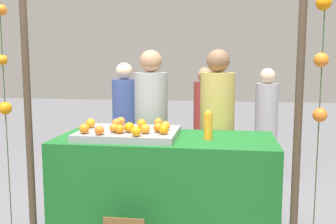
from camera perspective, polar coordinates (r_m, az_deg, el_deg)
stall_counter at (r=3.50m, az=-0.36°, el=-11.20°), size 1.87×0.82×0.93m
orange_tray at (r=3.40m, az=-5.76°, el=-3.14°), size 0.84×0.64×0.06m
orange_0 at (r=3.28m, az=-12.15°, el=-2.42°), size 0.08×0.08×0.08m
orange_1 at (r=3.65m, az=-6.91°, el=-1.32°), size 0.08×0.08×0.08m
orange_2 at (r=3.35m, az=-0.32°, el=-2.04°), size 0.08×0.08×0.08m
orange_3 at (r=3.10m, az=-4.66°, el=-2.85°), size 0.08×0.08×0.08m
orange_4 at (r=3.26m, az=-1.43°, el=-2.32°), size 0.08×0.08×0.08m
orange_5 at (r=3.56m, az=-7.55°, el=-1.58°), size 0.08×0.08×0.08m
orange_6 at (r=3.55m, az=-11.29°, el=-1.61°), size 0.08×0.08×0.08m
orange_7 at (r=3.29m, az=-7.89°, el=-2.34°), size 0.08×0.08×0.08m
orange_8 at (r=3.47m, az=-3.89°, el=-1.71°), size 0.08×0.08×0.08m
orange_9 at (r=3.24m, az=-7.08°, el=-2.49°), size 0.08×0.08×0.08m
orange_10 at (r=3.21m, az=-3.34°, el=-2.49°), size 0.08×0.08×0.08m
orange_11 at (r=3.20m, az=-10.01°, el=-2.65°), size 0.08×0.08×0.08m
orange_12 at (r=3.28m, az=-5.69°, el=-2.25°), size 0.09×0.09×0.09m
orange_13 at (r=3.17m, az=-0.63°, el=-2.61°), size 0.08×0.08×0.08m
orange_14 at (r=3.59m, az=-1.43°, el=-1.46°), size 0.07×0.07×0.07m
juice_bottle at (r=3.27m, az=5.90°, el=-2.07°), size 0.07×0.07×0.24m
vendor_left at (r=4.07m, az=-2.46°, el=-3.79°), size 0.34×0.34×1.70m
vendor_right at (r=3.95m, az=7.16°, el=-4.15°), size 0.34×0.34×1.70m
crowd_person_0 at (r=4.99m, az=-6.30°, el=-2.43°), size 0.31×0.31×1.56m
crowd_person_1 at (r=5.54m, az=5.29°, el=-1.75°), size 0.30×0.30×1.49m
crowd_person_2 at (r=5.35m, az=14.13°, el=-2.31°), size 0.30×0.30×1.49m
canopy_post_left at (r=3.23m, az=-19.78°, el=-0.32°), size 0.06×0.06×2.35m
canopy_post_right at (r=2.90m, az=18.50°, el=-1.12°), size 0.06×0.06×2.35m
garland_strand_left at (r=3.32m, az=-22.90°, el=5.16°), size 0.11×0.10×2.07m
garland_strand_right at (r=2.88m, az=21.54°, el=6.90°), size 0.11×0.10×2.07m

